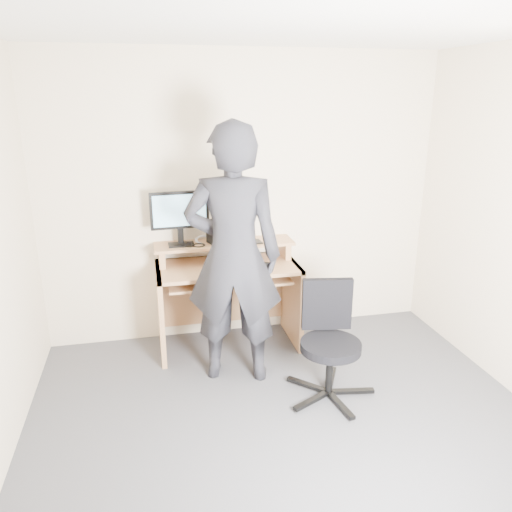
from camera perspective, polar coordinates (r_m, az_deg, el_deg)
name	(u,v)px	position (r m, az deg, el deg)	size (l,w,h in m)	color
ground	(298,448)	(3.39, 4.86, -21.06)	(3.50, 3.50, 0.00)	#505055
back_wall	(243,199)	(4.42, -1.45, 6.51)	(3.50, 0.02, 2.50)	beige
ceiling	(312,14)	(2.66, 6.44, 25.79)	(3.50, 3.50, 0.02)	white
desk	(226,284)	(4.38, -3.39, -3.24)	(1.20, 0.60, 0.91)	tan
monitor	(180,214)	(4.20, -8.71, 4.82)	(0.49, 0.14, 0.46)	black
external_drive	(213,232)	(4.28, -4.96, 2.74)	(0.07, 0.13, 0.20)	black
travel_mug	(236,231)	(4.34, -2.28, 2.93)	(0.08, 0.08, 0.19)	silver
smartphone	(257,242)	(4.32, 0.12, 1.66)	(0.07, 0.13, 0.01)	black
charger	(189,245)	(4.22, -7.66, 1.28)	(0.04, 0.04, 0.04)	black
headphones	(204,240)	(4.38, -5.93, 1.82)	(0.16, 0.16, 0.02)	silver
keyboard	(232,278)	(4.18, -2.78, -2.53)	(0.46, 0.18, 0.03)	black
mouse	(266,264)	(4.19, 1.13, -0.96)	(0.10, 0.06, 0.04)	black
office_chair	(329,337)	(3.71, 8.36, -9.11)	(0.66, 0.66, 0.83)	black
person	(233,256)	(3.69, -2.61, -0.03)	(0.72, 0.47, 1.98)	black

